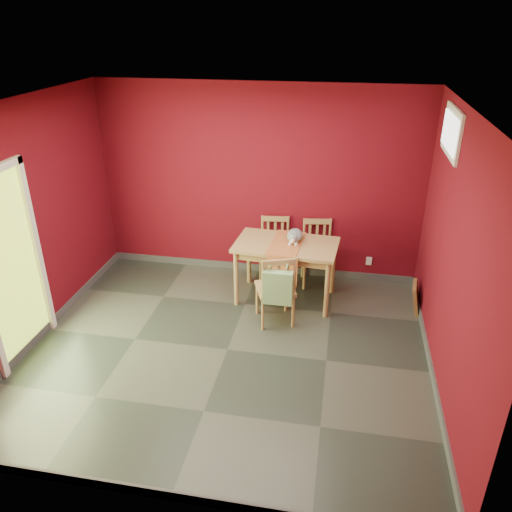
% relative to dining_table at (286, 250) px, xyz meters
% --- Properties ---
extents(ground, '(4.50, 4.50, 0.00)m').
position_rel_dining_table_xyz_m(ground, '(-0.50, -1.26, -0.71)').
color(ground, '#2D342D').
rests_on(ground, ground).
extents(room_shell, '(4.50, 4.50, 4.50)m').
position_rel_dining_table_xyz_m(room_shell, '(-0.50, -1.26, -0.66)').
color(room_shell, '#560813').
rests_on(room_shell, ground).
extents(doorway, '(0.06, 1.01, 2.13)m').
position_rel_dining_table_xyz_m(doorway, '(-2.73, -1.66, 0.41)').
color(doorway, '#B7D838').
rests_on(doorway, ground).
extents(window, '(0.05, 0.90, 0.50)m').
position_rel_dining_table_xyz_m(window, '(1.73, -0.26, 1.64)').
color(window, white).
rests_on(window, room_shell).
extents(outlet_plate, '(0.08, 0.02, 0.12)m').
position_rel_dining_table_xyz_m(outlet_plate, '(1.10, 0.73, -0.41)').
color(outlet_plate, silver).
rests_on(outlet_plate, room_shell).
extents(dining_table, '(1.36, 0.85, 0.81)m').
position_rel_dining_table_xyz_m(dining_table, '(0.00, 0.00, 0.00)').
color(dining_table, '#A4814D').
rests_on(dining_table, ground).
extents(table_runner, '(0.44, 0.82, 0.40)m').
position_rel_dining_table_xyz_m(table_runner, '(0.00, -0.13, 0.04)').
color(table_runner, '#AE5B2C').
rests_on(table_runner, dining_table).
extents(chair_far_left, '(0.47, 0.47, 0.91)m').
position_rel_dining_table_xyz_m(chair_far_left, '(-0.23, 0.54, -0.25)').
color(chair_far_left, '#A4814D').
rests_on(chair_far_left, ground).
extents(chair_far_right, '(0.49, 0.49, 0.91)m').
position_rel_dining_table_xyz_m(chair_far_right, '(0.37, 0.54, -0.25)').
color(chair_far_right, '#A4814D').
rests_on(chair_far_right, ground).
extents(chair_near, '(0.56, 0.56, 0.94)m').
position_rel_dining_table_xyz_m(chair_near, '(-0.04, -0.59, -0.23)').
color(chair_near, '#A4814D').
rests_on(chair_near, ground).
extents(tote_bag, '(0.35, 0.20, 0.48)m').
position_rel_dining_table_xyz_m(tote_bag, '(0.01, -0.80, -0.10)').
color(tote_bag, '#77A369').
rests_on(tote_bag, chair_near).
extents(cat, '(0.33, 0.45, 0.20)m').
position_rel_dining_table_xyz_m(cat, '(0.09, 0.10, 0.20)').
color(cat, slate).
rests_on(cat, table_runner).
extents(picture_frame, '(0.17, 0.38, 0.37)m').
position_rel_dining_table_xyz_m(picture_frame, '(1.69, 0.02, -0.53)').
color(picture_frame, brown).
rests_on(picture_frame, ground).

